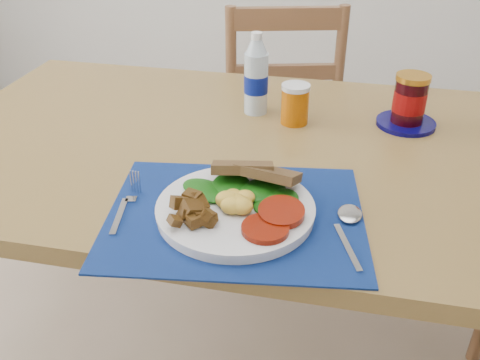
# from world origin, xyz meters

# --- Properties ---
(table) EXTENTS (1.40, 0.90, 0.75)m
(table) POSITION_xyz_m (0.00, 0.20, 0.67)
(table) COLOR brown
(table) RESTS_ON ground
(chair_far) EXTENTS (0.50, 0.49, 1.12)m
(chair_far) POSITION_xyz_m (0.03, 0.92, 0.57)
(chair_far) COLOR #53321E
(chair_far) RESTS_ON ground
(placemat) EXTENTS (0.51, 0.43, 0.00)m
(placemat) POSITION_xyz_m (0.09, -0.09, 0.75)
(placemat) COLOR black
(placemat) RESTS_ON table
(breakfast_plate) EXTENTS (0.29, 0.29, 0.07)m
(breakfast_plate) POSITION_xyz_m (0.08, -0.10, 0.77)
(breakfast_plate) COLOR silver
(breakfast_plate) RESTS_ON placemat
(fork) EXTENTS (0.03, 0.16, 0.00)m
(fork) POSITION_xyz_m (-0.12, -0.11, 0.76)
(fork) COLOR #B2B5BA
(fork) RESTS_ON placemat
(spoon) EXTENTS (0.06, 0.19, 0.01)m
(spoon) POSITION_xyz_m (0.29, -0.08, 0.76)
(spoon) COLOR #B2B5BA
(spoon) RESTS_ON placemat
(water_bottle) EXTENTS (0.06, 0.06, 0.21)m
(water_bottle) POSITION_xyz_m (0.04, 0.38, 0.84)
(water_bottle) COLOR #ADBFCC
(water_bottle) RESTS_ON table
(juice_glass) EXTENTS (0.07, 0.07, 0.09)m
(juice_glass) POSITION_xyz_m (0.14, 0.33, 0.80)
(juice_glass) COLOR #AC5104
(juice_glass) RESTS_ON table
(jam_on_saucer) EXTENTS (0.14, 0.14, 0.13)m
(jam_on_saucer) POSITION_xyz_m (0.41, 0.38, 0.81)
(jam_on_saucer) COLOR #06044A
(jam_on_saucer) RESTS_ON table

